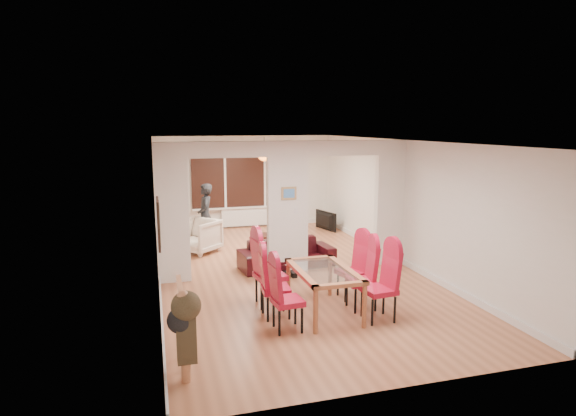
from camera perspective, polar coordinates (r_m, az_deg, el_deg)
name	(u,v)px	position (r m, az deg, el deg)	size (l,w,h in m)	color
floor	(288,272)	(9.72, -0.06, -7.55)	(5.00, 9.00, 0.01)	#B16A47
room_walls	(288,208)	(9.41, -0.06, 0.03)	(5.00, 9.00, 2.60)	silver
divider_wall	(288,208)	(9.41, -0.06, 0.03)	(5.00, 0.18, 2.60)	white
bay_window_blinds	(245,175)	(13.67, -5.12, 3.91)	(3.00, 0.08, 1.80)	black
radiator	(246,217)	(13.81, -5.01, -1.06)	(1.40, 0.08, 0.50)	white
pendant_light	(264,154)	(12.57, -2.84, 6.39)	(0.36, 0.36, 0.36)	orange
stair_newel	(182,319)	(6.20, -12.47, -12.74)	(0.40, 1.20, 1.10)	tan
wall_poster	(158,224)	(6.65, -15.11, -1.81)	(0.04, 0.52, 0.67)	gray
pillar_photo	(289,193)	(9.27, 0.11, 1.76)	(0.30, 0.03, 0.25)	#4C8CD8
dining_table	(324,291)	(7.62, 4.23, -9.77)	(0.84, 1.50, 0.70)	#AB633F
dining_chair_la	(288,296)	(6.93, -0.05, -10.37)	(0.41, 0.41, 1.02)	#B51230
dining_chair_lb	(276,284)	(7.39, -1.46, -8.99)	(0.41, 0.41, 1.04)	#B51230
dining_chair_lc	(270,271)	(7.84, -2.12, -7.42)	(0.46, 0.46, 1.16)	#B51230
dining_chair_ra	(379,284)	(7.39, 10.71, -8.89)	(0.44, 0.44, 1.11)	#B51230
dining_chair_rb	(361,277)	(7.78, 8.70, -8.04)	(0.42, 0.42, 1.06)	#B51230
dining_chair_rc	(351,268)	(8.23, 7.52, -7.08)	(0.42, 0.42, 1.04)	#B51230
sofa	(287,254)	(9.93, -0.15, -5.46)	(1.94, 0.76, 0.57)	black
armchair	(198,236)	(11.24, -10.61, -3.28)	(0.84, 0.82, 0.77)	beige
person	(205,216)	(11.62, -9.76, -0.90)	(0.37, 0.56, 1.53)	black
television	(323,221)	(13.43, 4.18, -1.53)	(0.12, 0.91, 0.52)	black
coffee_table	(282,238)	(11.95, -0.66, -3.61)	(1.07, 0.53, 0.24)	black
bottle	(276,229)	(11.74, -1.46, -2.53)	(0.07, 0.07, 0.29)	#143F19
bowl	(281,231)	(12.03, -0.85, -2.80)	(0.21, 0.21, 0.05)	black
shoes	(290,274)	(9.39, 0.21, -7.86)	(0.23, 0.25, 0.10)	black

